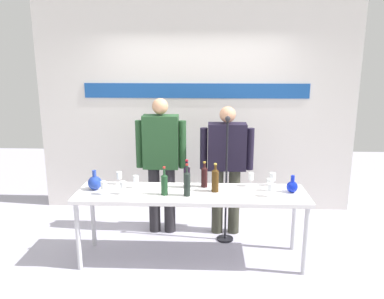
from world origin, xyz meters
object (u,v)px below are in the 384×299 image
at_px(wine_glass_right_0, 251,177).
at_px(wine_bottle_0, 215,179).
at_px(decanter_blue_left, 95,182).
at_px(decanter_blue_right, 292,186).
at_px(display_table, 191,198).
at_px(wine_glass_right_1, 273,177).
at_px(wine_glass_left_2, 104,185).
at_px(wine_glass_left_1, 123,185).
at_px(presenter_right, 227,162).
at_px(microphone_stand, 226,200).
at_px(wine_glass_left_0, 136,179).
at_px(wine_bottle_1, 187,176).
at_px(wine_bottle_3, 164,183).
at_px(wine_glass_right_3, 270,187).
at_px(wine_glass_left_3, 119,176).
at_px(presenter_left, 161,158).
at_px(wine_bottle_2, 204,176).
at_px(wine_bottle_4, 187,183).
at_px(wine_glass_right_2, 270,182).

bearing_deg(wine_glass_right_0, wine_bottle_0, -155.34).
distance_m(decanter_blue_left, decanter_blue_right, 2.10).
bearing_deg(display_table, wine_glass_right_1, 15.57).
bearing_deg(decanter_blue_right, wine_glass_left_2, -175.58).
bearing_deg(wine_glass_left_1, presenter_right, 34.88).
bearing_deg(microphone_stand, wine_glass_left_0, -160.05).
xyz_separation_m(wine_bottle_1, wine_bottle_3, (-0.22, -0.23, -0.01)).
relative_size(decanter_blue_right, wine_glass_right_3, 1.31).
bearing_deg(decanter_blue_left, wine_glass_right_1, 6.08).
bearing_deg(wine_bottle_1, wine_glass_left_2, -163.32).
height_order(wine_glass_left_3, microphone_stand, microphone_stand).
relative_size(wine_bottle_1, wine_glass_left_3, 2.16).
relative_size(presenter_right, wine_glass_left_1, 11.27).
bearing_deg(wine_bottle_0, decanter_blue_left, 179.58).
distance_m(display_table, presenter_left, 0.83).
bearing_deg(wine_bottle_2, wine_glass_right_1, 5.34).
xyz_separation_m(wine_glass_left_3, wine_glass_right_0, (1.46, -0.01, 0.01)).
bearing_deg(wine_glass_left_3, wine_glass_left_2, -104.46).
relative_size(wine_bottle_3, wine_bottle_4, 0.89).
bearing_deg(wine_bottle_4, wine_glass_right_3, 0.72).
xyz_separation_m(decanter_blue_right, wine_bottle_3, (-1.34, -0.13, 0.06)).
relative_size(wine_bottle_2, wine_bottle_3, 0.95).
bearing_deg(display_table, presenter_right, 59.46).
xyz_separation_m(decanter_blue_left, presenter_right, (1.44, 0.63, 0.07)).
relative_size(wine_glass_right_0, microphone_stand, 0.10).
bearing_deg(wine_glass_left_0, wine_bottle_2, 5.78).
distance_m(wine_glass_left_3, wine_glass_right_0, 1.46).
relative_size(wine_bottle_4, wine_glass_right_3, 2.40).
bearing_deg(wine_bottle_1, wine_glass_right_0, 5.74).
relative_size(decanter_blue_left, wine_glass_right_1, 1.47).
xyz_separation_m(wine_glass_left_1, wine_glass_right_2, (1.54, 0.17, -0.01)).
bearing_deg(wine_bottle_0, wine_bottle_2, 128.77).
relative_size(decanter_blue_left, wine_glass_left_0, 1.50).
xyz_separation_m(wine_glass_left_1, wine_glass_right_1, (1.59, 0.34, -0.00)).
distance_m(wine_bottle_1, wine_glass_right_0, 0.71).
xyz_separation_m(decanter_blue_left, wine_bottle_4, (1.00, -0.15, 0.06)).
height_order(wine_glass_left_0, wine_glass_left_3, wine_glass_left_3).
xyz_separation_m(decanter_blue_left, wine_bottle_3, (0.77, -0.13, 0.04)).
relative_size(presenter_right, wine_bottle_4, 4.69).
relative_size(wine_glass_right_2, microphone_stand, 0.09).
distance_m(wine_bottle_0, wine_glass_left_3, 1.08).
height_order(presenter_left, wine_glass_left_0, presenter_left).
bearing_deg(wine_bottle_4, microphone_stand, 52.92).
distance_m(display_table, wine_bottle_0, 0.32).
distance_m(wine_glass_left_0, wine_glass_left_3, 0.24).
xyz_separation_m(decanter_blue_left, wine_bottle_1, (0.98, 0.10, 0.06)).
xyz_separation_m(wine_glass_left_0, wine_glass_left_3, (-0.21, 0.12, -0.00)).
bearing_deg(wine_glass_left_2, presenter_left, 57.38).
xyz_separation_m(wine_glass_left_3, wine_glass_right_1, (1.70, 0.03, -0.00)).
bearing_deg(wine_glass_left_2, decanter_blue_left, 132.43).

